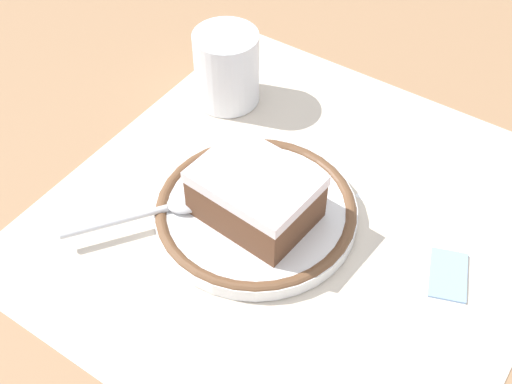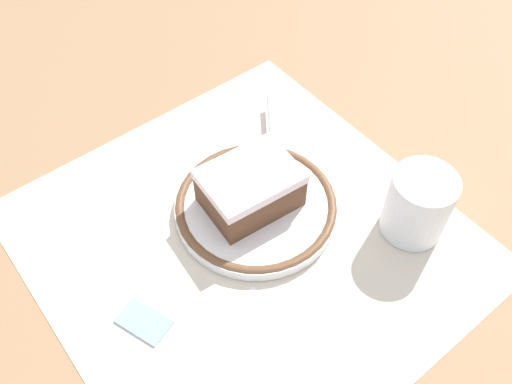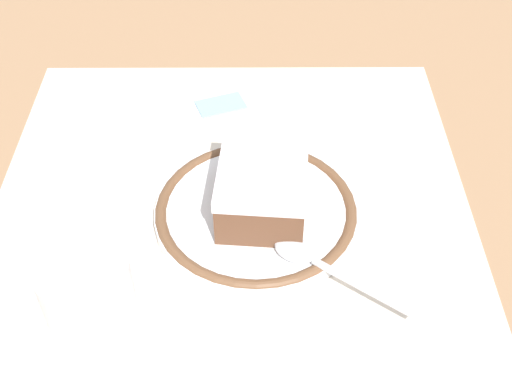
{
  "view_description": "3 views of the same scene",
  "coord_description": "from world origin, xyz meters",
  "px_view_note": "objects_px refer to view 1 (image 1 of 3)",
  "views": [
    {
      "loc": [
        -0.18,
        0.34,
        0.45
      ],
      "look_at": [
        0.03,
        0.02,
        0.03
      ],
      "focal_mm": 46.65,
      "sensor_mm": 36.0,
      "label": 1
    },
    {
      "loc": [
        -0.19,
        -0.26,
        0.49
      ],
      "look_at": [
        0.03,
        0.02,
        0.03
      ],
      "focal_mm": 38.7,
      "sensor_mm": 36.0,
      "label": 2
    },
    {
      "loc": [
        0.43,
        0.02,
        0.43
      ],
      "look_at": [
        0.03,
        0.02,
        0.03
      ],
      "focal_mm": 46.59,
      "sensor_mm": 36.0,
      "label": 3
    }
  ],
  "objects_px": {
    "sugar_packet": "(449,273)",
    "spoon": "(165,208)",
    "plate": "(256,211)",
    "cup": "(227,72)",
    "cake_slice": "(256,194)",
    "napkin": "(450,190)"
  },
  "relations": [
    {
      "from": "plate",
      "to": "sugar_packet",
      "type": "height_order",
      "value": "plate"
    },
    {
      "from": "cake_slice",
      "to": "cup",
      "type": "distance_m",
      "value": 0.17
    },
    {
      "from": "cup",
      "to": "sugar_packet",
      "type": "xyz_separation_m",
      "value": [
        -0.28,
        0.08,
        -0.03
      ]
    },
    {
      "from": "cup",
      "to": "sugar_packet",
      "type": "relative_size",
      "value": 1.56
    },
    {
      "from": "plate",
      "to": "sugar_packet",
      "type": "relative_size",
      "value": 3.54
    },
    {
      "from": "plate",
      "to": "cake_slice",
      "type": "distance_m",
      "value": 0.03
    },
    {
      "from": "napkin",
      "to": "sugar_packet",
      "type": "distance_m",
      "value": 0.1
    },
    {
      "from": "cake_slice",
      "to": "spoon",
      "type": "relative_size",
      "value": 0.92
    },
    {
      "from": "plate",
      "to": "cake_slice",
      "type": "height_order",
      "value": "cake_slice"
    },
    {
      "from": "spoon",
      "to": "cup",
      "type": "relative_size",
      "value": 1.44
    },
    {
      "from": "plate",
      "to": "spoon",
      "type": "xyz_separation_m",
      "value": [
        0.06,
        0.05,
        0.01
      ]
    },
    {
      "from": "spoon",
      "to": "sugar_packet",
      "type": "bearing_deg",
      "value": -159.87
    },
    {
      "from": "plate",
      "to": "cup",
      "type": "height_order",
      "value": "cup"
    },
    {
      "from": "cake_slice",
      "to": "sugar_packet",
      "type": "height_order",
      "value": "cake_slice"
    },
    {
      "from": "sugar_packet",
      "to": "cake_slice",
      "type": "bearing_deg",
      "value": 14.63
    },
    {
      "from": "spoon",
      "to": "napkin",
      "type": "bearing_deg",
      "value": -137.92
    },
    {
      "from": "sugar_packet",
      "to": "spoon",
      "type": "bearing_deg",
      "value": 20.13
    },
    {
      "from": "cake_slice",
      "to": "napkin",
      "type": "distance_m",
      "value": 0.19
    },
    {
      "from": "spoon",
      "to": "cup",
      "type": "height_order",
      "value": "cup"
    },
    {
      "from": "napkin",
      "to": "cake_slice",
      "type": "bearing_deg",
      "value": 46.35
    },
    {
      "from": "cup",
      "to": "cake_slice",
      "type": "bearing_deg",
      "value": 133.75
    },
    {
      "from": "sugar_packet",
      "to": "cup",
      "type": "bearing_deg",
      "value": -16.4
    }
  ]
}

